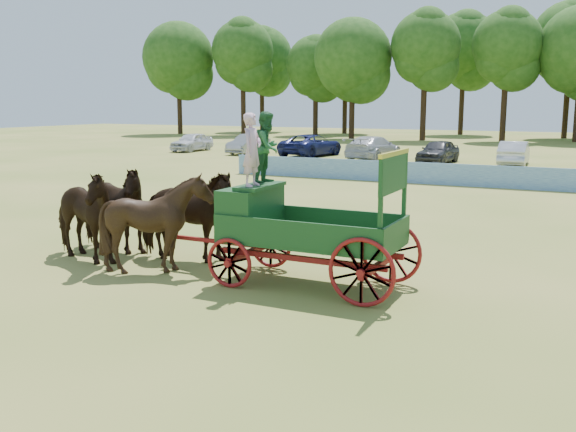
{
  "coord_description": "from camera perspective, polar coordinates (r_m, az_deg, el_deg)",
  "views": [
    {
      "loc": [
        4.36,
        -12.97,
        3.96
      ],
      "look_at": [
        -2.25,
        0.4,
        1.3
      ],
      "focal_mm": 40.0,
      "sensor_mm": 36.0,
      "label": 1
    }
  ],
  "objects": [
    {
      "name": "ground",
      "position": [
        14.24,
        7.46,
        -6.12
      ],
      "size": [
        160.0,
        160.0,
        0.0
      ],
      "primitive_type": "plane",
      "color": "#AB964D",
      "rests_on": "ground"
    },
    {
      "name": "horse_lead_left",
      "position": [
        16.83,
        -18.02,
        0.07
      ],
      "size": [
        2.99,
        1.88,
        2.34
      ],
      "primitive_type": "imported",
      "rotation": [
        0.0,
        0.0,
        1.33
      ],
      "color": "black",
      "rests_on": "ground"
    },
    {
      "name": "horse_lead_right",
      "position": [
        17.62,
        -15.54,
        0.63
      ],
      "size": [
        2.91,
        1.6,
        2.34
      ],
      "primitive_type": "imported",
      "rotation": [
        0.0,
        0.0,
        1.44
      ],
      "color": "black",
      "rests_on": "ground"
    },
    {
      "name": "horse_wheel_left",
      "position": [
        15.27,
        -11.55,
        -0.62
      ],
      "size": [
        2.46,
        2.28,
        2.34
      ],
      "primitive_type": "imported",
      "rotation": [
        0.0,
        0.0,
        1.37
      ],
      "color": "black",
      "rests_on": "ground"
    },
    {
      "name": "horse_wheel_right",
      "position": [
        16.14,
        -9.16,
        0.02
      ],
      "size": [
        2.94,
        1.7,
        2.34
      ],
      "primitive_type": "imported",
      "rotation": [
        0.0,
        0.0,
        1.74
      ],
      "color": "black",
      "rests_on": "ground"
    },
    {
      "name": "farm_dray",
      "position": [
        14.1,
        -0.63,
        0.73
      ],
      "size": [
        6.0,
        2.0,
        3.75
      ],
      "color": "maroon",
      "rests_on": "ground"
    },
    {
      "name": "sponsor_banner",
      "position": [
        31.62,
        16.41,
        3.45
      ],
      "size": [
        26.0,
        0.08,
        1.05
      ],
      "primitive_type": "cube",
      "color": "#1C509A",
      "rests_on": "ground"
    },
    {
      "name": "parked_cars",
      "position": [
        43.82,
        15.38,
        5.57
      ],
      "size": [
        46.27,
        6.86,
        1.64
      ],
      "color": "silver",
      "rests_on": "ground"
    },
    {
      "name": "treeline",
      "position": [
        72.81,
        21.62,
        13.77
      ],
      "size": [
        89.62,
        23.05,
        15.01
      ],
      "color": "#382314",
      "rests_on": "ground"
    }
  ]
}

